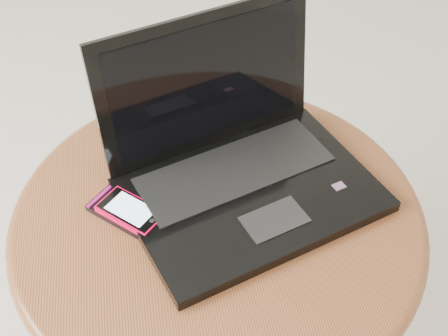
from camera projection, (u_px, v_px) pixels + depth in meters
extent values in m
cylinder|color=#5C3416|center=(219.00, 301.00, 1.12)|extent=(0.10, 0.10, 0.46)
cylinder|color=brown|center=(218.00, 215.00, 0.95)|extent=(0.63, 0.63, 0.03)
torus|color=brown|center=(218.00, 215.00, 0.95)|extent=(0.66, 0.66, 0.03)
cube|color=black|center=(251.00, 195.00, 0.95)|extent=(0.45, 0.38, 0.02)
cube|color=black|center=(235.00, 169.00, 0.97)|extent=(0.34, 0.21, 0.00)
cube|color=black|center=(275.00, 219.00, 0.89)|extent=(0.11, 0.09, 0.00)
cube|color=red|center=(339.00, 186.00, 0.95)|extent=(0.02, 0.02, 0.00)
cube|color=black|center=(207.00, 82.00, 0.95)|extent=(0.37, 0.16, 0.23)
cube|color=black|center=(208.00, 83.00, 0.95)|extent=(0.32, 0.13, 0.20)
cube|color=black|center=(126.00, 212.00, 0.93)|extent=(0.13, 0.12, 0.01)
cube|color=#A50F6F|center=(100.00, 195.00, 0.94)|extent=(0.05, 0.05, 0.00)
cube|color=#F4013A|center=(131.00, 212.00, 0.91)|extent=(0.11, 0.11, 0.01)
cube|color=black|center=(130.00, 209.00, 0.91)|extent=(0.10, 0.10, 0.00)
cube|color=#C8E8FB|center=(130.00, 209.00, 0.91)|extent=(0.08, 0.08, 0.00)
cylinder|color=black|center=(152.00, 221.00, 0.89)|extent=(0.01, 0.01, 0.00)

